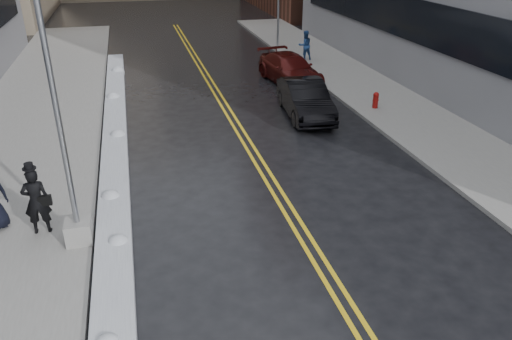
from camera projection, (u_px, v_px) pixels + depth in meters
ground at (219, 273)px, 12.02m from camera, size 160.00×160.00×0.00m
sidewalk_west at (28, 139)px, 19.45m from camera, size 5.50×50.00×0.15m
sidewalk_east at (395, 108)px, 22.91m from camera, size 4.00×50.00×0.15m
lane_line_left at (232, 123)px, 21.26m from camera, size 0.12×50.00×0.01m
lane_line_right at (238, 123)px, 21.33m from camera, size 0.12×50.00×0.01m
snow_ridge at (115, 149)px, 18.39m from camera, size 0.90×30.00×0.34m
lamppost at (65, 158)px, 11.93m from camera, size 0.65×0.65×7.62m
fire_hydrant at (376, 99)px, 22.48m from camera, size 0.26×0.26×0.73m
pedestrian_fedora at (36, 201)px, 12.98m from camera, size 0.70×0.47×1.86m
pedestrian_east at (305, 45)px, 30.58m from camera, size 0.93×0.76×1.77m
car_black at (305, 99)px, 21.76m from camera, size 2.05×4.86×1.56m
car_maroon at (290, 69)px, 26.56m from camera, size 2.75×5.37×1.49m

